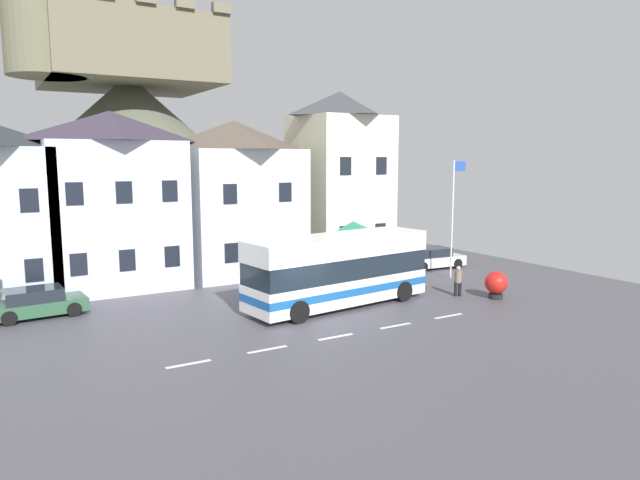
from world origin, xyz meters
TOP-DOWN VIEW (x-y plane):
  - ground_plane at (0.00, -0.00)m, footprint 40.00×60.00m
  - townhouse_01 at (-5.57, 11.69)m, footprint 6.93×5.44m
  - townhouse_02 at (1.78, 12.42)m, footprint 6.81×6.90m
  - townhouse_03 at (9.02, 11.80)m, footprint 5.44×5.66m
  - hilltop_castle at (0.57, 34.80)m, footprint 32.43×32.43m
  - transit_bus at (2.68, 1.91)m, footprint 9.64×3.65m
  - bus_shelter at (6.42, 6.26)m, footprint 3.60×3.60m
  - parked_car_00 at (-9.94, 7.16)m, footprint 4.05×2.16m
  - parked_car_01 at (13.04, 6.97)m, footprint 4.23×2.11m
  - parked_car_02 at (7.83, 7.37)m, footprint 4.22×2.30m
  - pedestrian_00 at (7.57, 4.08)m, footprint 0.36×0.38m
  - pedestrian_01 at (9.06, 0.48)m, footprint 0.35×0.34m
  - public_bench at (7.63, 8.03)m, footprint 1.77×0.48m
  - flagpole at (12.07, 4.12)m, footprint 0.95×0.10m
  - harbour_buoy at (10.35, -0.89)m, footprint 1.16×1.16m

SIDE VIEW (x-z plane):
  - ground_plane at x=0.00m, z-range -0.06..0.00m
  - public_bench at x=7.63m, z-range 0.04..0.91m
  - parked_car_02 at x=7.83m, z-range -0.01..1.24m
  - parked_car_00 at x=-9.94m, z-range -0.01..1.29m
  - parked_car_01 at x=13.04m, z-range -0.01..1.32m
  - harbour_buoy at x=10.35m, z-range 0.07..1.48m
  - pedestrian_01 at x=9.06m, z-range 0.05..1.63m
  - pedestrian_00 at x=7.57m, z-range 0.10..1.75m
  - transit_bus at x=2.68m, z-range 0.01..3.44m
  - bus_shelter at x=6.42m, z-range 1.18..4.67m
  - flagpole at x=12.07m, z-range 0.56..7.49m
  - townhouse_02 at x=1.78m, z-range 0.00..9.31m
  - townhouse_01 at x=-5.57m, z-range 0.00..9.54m
  - townhouse_03 at x=9.02m, z-range 0.00..11.39m
  - hilltop_castle at x=0.57m, z-range -2.90..19.28m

